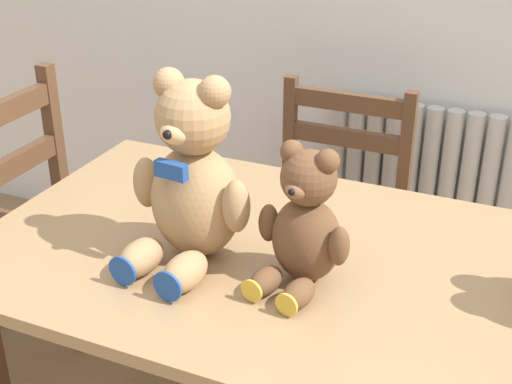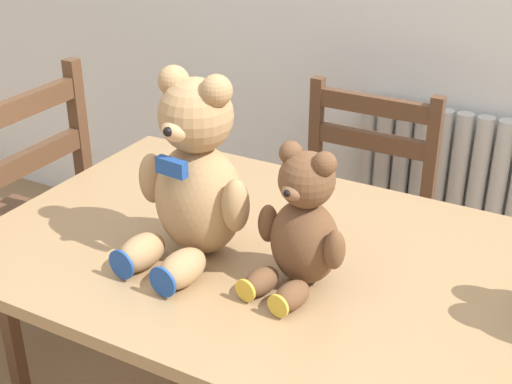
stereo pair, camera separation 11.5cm
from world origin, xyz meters
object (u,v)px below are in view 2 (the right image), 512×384
wooden_chair_side (19,232)px  teddy_bear_right (302,227)px  wooden_chair_behind (352,221)px  teddy_bear_left (194,180)px

wooden_chair_side → teddy_bear_right: 1.16m
wooden_chair_side → teddy_bear_right: teddy_bear_right is taller
wooden_chair_behind → teddy_bear_right: (0.21, -0.84, 0.44)m
wooden_chair_behind → wooden_chair_side: 1.07m
wooden_chair_behind → wooden_chair_side: size_ratio=0.87×
wooden_chair_side → teddy_bear_left: bearing=-104.6°
teddy_bear_right → teddy_bear_left: bearing=11.6°
wooden_chair_behind → teddy_bear_right: size_ratio=2.96×
teddy_bear_left → wooden_chair_behind: bearing=-87.4°
teddy_bear_left → teddy_bear_right: (0.25, 0.00, -0.05)m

